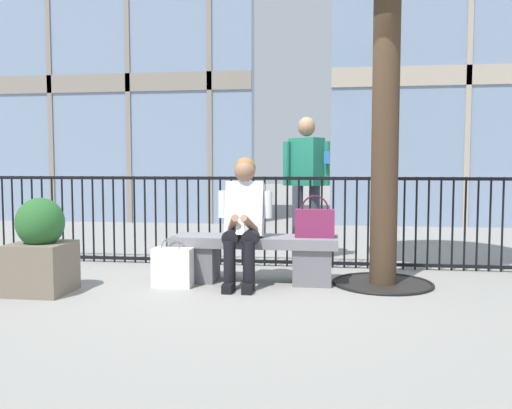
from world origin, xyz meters
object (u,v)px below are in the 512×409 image
at_px(stone_bench, 255,254).
at_px(bystander_at_railing, 306,177).
at_px(planter, 41,249).
at_px(shopping_bag, 173,267).
at_px(handbag_on_bench, 315,222).
at_px(seated_person_with_phone, 244,217).

bearing_deg(stone_bench, bystander_at_railing, 70.04).
bearing_deg(planter, shopping_bag, 19.71).
bearing_deg(handbag_on_bench, planter, -163.83).
bearing_deg(bystander_at_railing, stone_bench, -109.96).
bearing_deg(stone_bench, handbag_on_bench, -0.99).
bearing_deg(shopping_bag, planter, -160.29).
distance_m(seated_person_with_phone, handbag_on_bench, 0.68).
bearing_deg(bystander_at_railing, shopping_bag, -127.23).
height_order(seated_person_with_phone, planter, seated_person_with_phone).
xyz_separation_m(stone_bench, handbag_on_bench, (0.58, -0.01, 0.32)).
height_order(handbag_on_bench, planter, handbag_on_bench).
relative_size(stone_bench, shopping_bag, 3.40).
xyz_separation_m(stone_bench, planter, (-1.81, -0.70, 0.12)).
relative_size(seated_person_with_phone, handbag_on_bench, 3.02).
bearing_deg(handbag_on_bench, shopping_bag, -166.86).
distance_m(bystander_at_railing, planter, 3.04).
relative_size(handbag_on_bench, bystander_at_railing, 0.23).
distance_m(handbag_on_bench, shopping_bag, 1.41).
bearing_deg(shopping_bag, stone_bench, 23.39).
xyz_separation_m(handbag_on_bench, shopping_bag, (-1.31, -0.31, -0.41)).
relative_size(stone_bench, seated_person_with_phone, 1.32).
xyz_separation_m(seated_person_with_phone, shopping_bag, (-0.64, -0.19, -0.46)).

